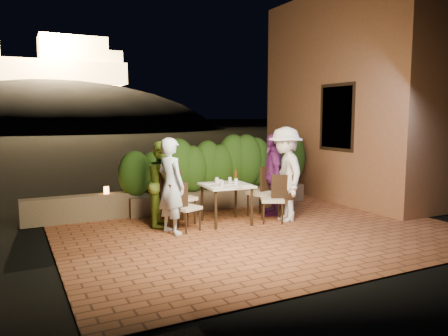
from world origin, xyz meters
TOP-DOWN VIEW (x-y plane):
  - ground at (0.00, 0.00)m, footprint 400.00×400.00m
  - terrace_floor at (0.00, 0.50)m, footprint 7.00×6.00m
  - building_wall at (3.60, 2.00)m, footprint 1.60×5.00m
  - window_pane at (2.82, 1.50)m, footprint 0.08×1.00m
  - window_frame at (2.81, 1.50)m, footprint 0.06×1.15m
  - planter at (0.20, 2.30)m, footprint 4.20×0.55m
  - hedge at (0.20, 2.30)m, footprint 4.00×0.70m
  - parapet at (-2.80, 2.30)m, footprint 2.20×0.30m
  - hill at (2.00, 60.00)m, footprint 52.00×40.00m
  - fortress at (2.00, 60.00)m, footprint 26.00×8.00m
  - dining_table at (-0.35, 0.90)m, footprint 0.92×0.92m
  - plate_nw at (-0.62, 0.71)m, footprint 0.23×0.23m
  - plate_sw at (-0.60, 1.15)m, footprint 0.23×0.23m
  - plate_ne at (-0.06, 0.63)m, footprint 0.22×0.22m
  - plate_se at (-0.07, 1.10)m, footprint 0.23×0.23m
  - plate_centre at (-0.33, 0.88)m, footprint 0.25×0.25m
  - plate_front at (-0.31, 0.54)m, footprint 0.22×0.22m
  - glass_nw at (-0.52, 0.74)m, footprint 0.06×0.06m
  - glass_sw at (-0.47, 1.07)m, footprint 0.07×0.07m
  - glass_ne at (-0.22, 0.76)m, footprint 0.07×0.07m
  - glass_se at (-0.20, 1.05)m, footprint 0.06×0.06m
  - beer_bottle at (-0.12, 0.97)m, footprint 0.06×0.06m
  - bowl at (-0.37, 1.19)m, footprint 0.20×0.20m
  - chair_left_front at (-1.23, 0.72)m, footprint 0.53×0.53m
  - chair_left_back at (-1.16, 1.23)m, footprint 0.60×0.60m
  - chair_right_front at (0.47, 0.57)m, footprint 0.57×0.57m
  - chair_right_back at (0.54, 1.09)m, footprint 0.59×0.59m
  - diner_blue at (-1.53, 0.69)m, footprint 0.57×0.70m
  - diner_green at (-1.46, 1.28)m, footprint 0.87×0.95m
  - diner_white at (0.76, 0.57)m, footprint 0.96×1.32m
  - diner_purple at (0.82, 1.12)m, footprint 0.76×1.07m
  - parapet_lamp at (-2.31, 2.30)m, footprint 0.10×0.10m

SIDE VIEW (x-z plane):
  - hill at x=2.00m, z-range -15.00..7.00m
  - terrace_floor at x=0.00m, z-range -0.15..0.00m
  - ground at x=0.00m, z-range -0.02..-0.02m
  - planter at x=0.20m, z-range 0.00..0.40m
  - parapet at x=-2.80m, z-range 0.00..0.50m
  - dining_table at x=-0.35m, z-range 0.00..0.75m
  - chair_left_front at x=-1.23m, z-range 0.00..0.88m
  - chair_right_front at x=0.47m, z-range 0.00..0.92m
  - chair_right_back at x=0.54m, z-range 0.00..1.01m
  - chair_left_back at x=-1.16m, z-range 0.00..1.03m
  - parapet_lamp at x=-2.31m, z-range 0.50..0.64m
  - plate_front at x=-0.31m, z-range 0.75..0.76m
  - plate_ne at x=-0.06m, z-range 0.75..0.76m
  - plate_sw at x=-0.60m, z-range 0.75..0.76m
  - plate_nw at x=-0.62m, z-range 0.75..0.76m
  - plate_se at x=-0.07m, z-range 0.75..0.76m
  - plate_centre at x=-0.33m, z-range 0.75..0.76m
  - bowl at x=-0.37m, z-range 0.75..0.79m
  - diner_green at x=-1.46m, z-range 0.00..1.58m
  - glass_nw at x=-0.52m, z-range 0.75..0.86m
  - glass_se at x=-0.20m, z-range 0.75..0.86m
  - glass_sw at x=-0.47m, z-range 0.75..0.87m
  - glass_ne at x=-0.22m, z-range 0.75..0.87m
  - diner_blue at x=-1.53m, z-range 0.00..1.67m
  - diner_purple at x=0.82m, z-range 0.00..1.68m
  - beer_bottle at x=-0.12m, z-range 0.75..1.04m
  - diner_white at x=0.76m, z-range 0.00..1.83m
  - hedge at x=0.20m, z-range 0.40..1.50m
  - window_pane at x=2.82m, z-range 1.30..2.70m
  - window_frame at x=2.81m, z-range 1.23..2.77m
  - building_wall at x=3.60m, z-range 0.00..5.00m
  - fortress at x=2.00m, z-range 6.50..14.50m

